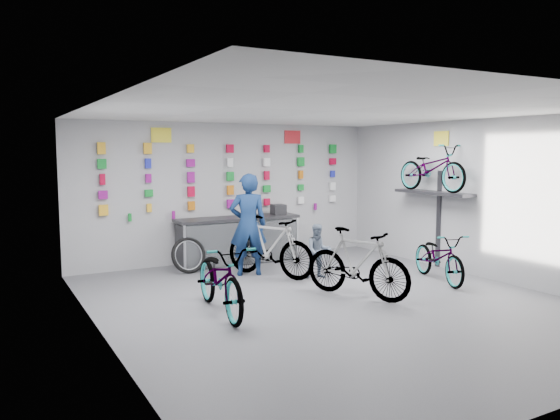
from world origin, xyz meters
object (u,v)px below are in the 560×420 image
bike_right (439,257)px  counter (238,241)px  clerk (248,225)px  bike_center (357,263)px  customer (318,251)px  bike_left (220,278)px  bike_service (270,246)px

bike_right → counter: bearing=144.1°
clerk → bike_center: bearing=128.8°
customer → bike_left: bearing=-136.0°
clerk → customer: bearing=158.7°
bike_center → bike_left: bearing=149.7°
bike_right → clerk: (-2.85, 2.18, 0.53)m
bike_service → customer: (0.75, -0.55, -0.07)m
bike_center → clerk: bearing=85.9°
clerk → customer: 1.45m
bike_left → bike_right: 4.32m
bike_right → clerk: bearing=158.9°
counter → clerk: size_ratio=1.37×
bike_right → bike_service: size_ratio=0.89×
bike_left → customer: 2.78m
counter → bike_center: (0.54, -3.46, 0.08)m
bike_service → customer: bearing=-64.4°
bike_left → customer: size_ratio=1.96×
bike_service → clerk: size_ratio=0.99×
bike_service → customer: size_ratio=1.89×
bike_left → bike_center: 2.33m
bike_right → clerk: size_ratio=0.88×
bike_left → bike_center: size_ratio=1.06×
bike_right → bike_center: bearing=-159.0°
bike_center → bike_right: bearing=-19.2°
bike_center → bike_service: bearing=81.5°
bike_left → clerk: 2.59m
counter → bike_center: bike_center is taller
counter → bike_service: (-0.01, -1.45, 0.10)m
bike_service → bike_right: bearing=-63.9°
customer → counter: bearing=128.7°
bike_service → clerk: bearing=103.0°
bike_right → bike_service: 3.16m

